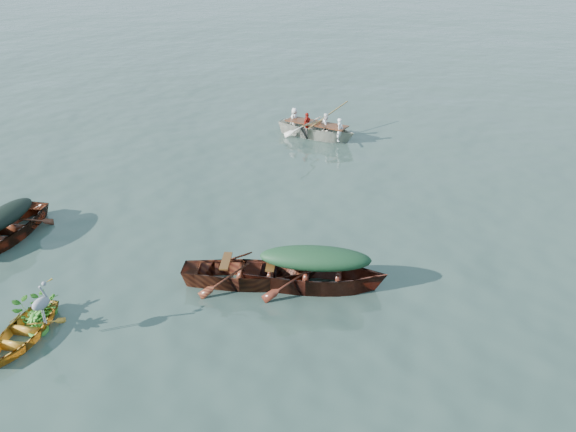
% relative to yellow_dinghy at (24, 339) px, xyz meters
% --- Properties ---
extents(ground, '(140.00, 140.00, 0.00)m').
position_rel_yellow_dinghy_xyz_m(ground, '(1.91, 4.06, 0.00)').
color(ground, '#32473E').
rests_on(ground, ground).
extents(yellow_dinghy, '(2.03, 2.85, 0.67)m').
position_rel_yellow_dinghy_xyz_m(yellow_dinghy, '(0.00, 0.00, 0.00)').
color(yellow_dinghy, '#C07A25').
rests_on(yellow_dinghy, ground).
extents(dark_covered_boat, '(2.72, 4.21, 1.00)m').
position_rel_yellow_dinghy_xyz_m(dark_covered_boat, '(-3.99, 2.46, 0.00)').
color(dark_covered_boat, '#542013').
rests_on(dark_covered_boat, ground).
extents(green_tarp_boat, '(4.82, 3.34, 1.11)m').
position_rel_yellow_dinghy_xyz_m(green_tarp_boat, '(4.22, 4.73, 0.00)').
color(green_tarp_boat, '#552113').
rests_on(green_tarp_boat, ground).
extents(open_wooden_boat, '(4.49, 3.22, 1.02)m').
position_rel_yellow_dinghy_xyz_m(open_wooden_boat, '(2.82, 4.05, 0.00)').
color(open_wooden_boat, brown).
rests_on(open_wooden_boat, ground).
extents(rowed_boat, '(4.60, 1.41, 1.11)m').
position_rel_yellow_dinghy_xyz_m(rowed_boat, '(-0.80, 13.96, 0.00)').
color(rowed_boat, beige).
rests_on(rowed_boat, ground).
extents(dark_tarp_cover, '(1.50, 2.32, 0.40)m').
position_rel_yellow_dinghy_xyz_m(dark_tarp_cover, '(-3.99, 2.46, 0.70)').
color(dark_tarp_cover, black).
rests_on(dark_tarp_cover, dark_covered_boat).
extents(green_tarp_cover, '(2.65, 1.84, 0.52)m').
position_rel_yellow_dinghy_xyz_m(green_tarp_cover, '(4.22, 4.73, 0.81)').
color(green_tarp_cover, '#193D21').
rests_on(green_tarp_cover, green_tarp_boat).
extents(thwart_benches, '(2.31, 1.73, 0.04)m').
position_rel_yellow_dinghy_xyz_m(thwart_benches, '(2.82, 4.05, 0.53)').
color(thwart_benches, '#4A2B11').
rests_on(thwart_benches, open_wooden_boat).
extents(heron, '(0.41, 0.48, 0.92)m').
position_rel_yellow_dinghy_xyz_m(heron, '(0.49, 0.25, 0.80)').
color(heron, '#919399').
rests_on(heron, yellow_dinghy).
extents(dinghy_weeds, '(0.99, 1.10, 0.60)m').
position_rel_yellow_dinghy_xyz_m(dinghy_weeds, '(-0.18, 0.52, 0.64)').
color(dinghy_weeds, '#24771F').
rests_on(dinghy_weeds, yellow_dinghy).
extents(rowers, '(3.22, 1.26, 0.76)m').
position_rel_yellow_dinghy_xyz_m(rowers, '(-0.80, 13.96, 0.93)').
color(rowers, white).
rests_on(rowers, rowed_boat).
extents(oars, '(0.62, 2.60, 0.06)m').
position_rel_yellow_dinghy_xyz_m(oars, '(-0.80, 13.96, 0.58)').
color(oars, olive).
rests_on(oars, rowed_boat).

